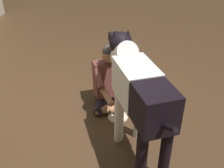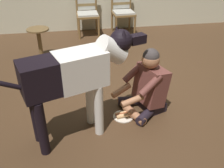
% 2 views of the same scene
% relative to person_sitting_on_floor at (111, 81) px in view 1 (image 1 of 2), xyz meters
% --- Properties ---
extents(ground_plane, '(14.59, 14.59, 0.00)m').
position_rel_person_sitting_on_floor_xyz_m(ground_plane, '(0.04, 0.38, -0.33)').
color(ground_plane, '#452E1C').
extents(person_sitting_on_floor, '(0.70, 0.60, 0.82)m').
position_rel_person_sitting_on_floor_xyz_m(person_sitting_on_floor, '(0.00, 0.00, 0.00)').
color(person_sitting_on_floor, black).
rests_on(person_sitting_on_floor, ground).
extents(large_dog, '(1.43, 0.63, 1.13)m').
position_rel_person_sitting_on_floor_xyz_m(large_dog, '(-0.83, -0.29, 0.41)').
color(large_dog, white).
rests_on(large_dog, ground).
extents(hot_dog_on_plate, '(0.25, 0.25, 0.06)m').
position_rel_person_sitting_on_floor_xyz_m(hot_dog_on_plate, '(-0.31, -0.11, -0.31)').
color(hot_dog_on_plate, silver).
rests_on(hot_dog_on_plate, ground).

